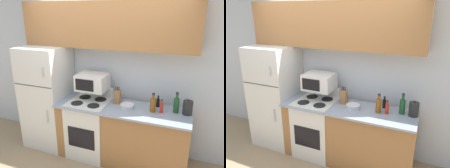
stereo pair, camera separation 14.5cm
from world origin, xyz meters
TOP-DOWN VIEW (x-y plane):
  - ground_plane at (0.00, 0.00)m, footprint 12.00×12.00m
  - wall_back at (0.00, 0.72)m, footprint 8.00×0.05m
  - lower_cabinets at (0.36, 0.30)m, footprint 2.01×0.65m
  - refrigerator at (-1.00, 0.34)m, footprint 0.72×0.71m
  - upper_cabinets at (0.00, 0.54)m, footprint 2.73×0.31m
  - stove at (-0.18, 0.29)m, footprint 0.62×0.63m
  - microwave at (-0.16, 0.40)m, footprint 0.47×0.38m
  - knife_block at (0.25, 0.40)m, footprint 0.09×0.09m
  - bowl at (0.45, 0.29)m, footprint 0.21×0.21m
  - bottle_hot_sauce at (0.94, 0.31)m, footprint 0.05×0.05m
  - bottle_whiskey at (0.82, 0.30)m, footprint 0.08×0.08m
  - bottle_wine_green at (1.13, 0.39)m, footprint 0.08×0.08m
  - bottle_soy_sauce at (0.86, 0.49)m, footprint 0.05×0.05m
  - kettle at (1.28, 0.39)m, footprint 0.13×0.13m

SIDE VIEW (x-z plane):
  - ground_plane at x=0.00m, z-range 0.00..0.00m
  - lower_cabinets at x=0.36m, z-range 0.00..0.93m
  - stove at x=-0.18m, z-range -0.06..1.03m
  - refrigerator at x=-1.00m, z-range 0.00..1.75m
  - bowl at x=0.45m, z-range 0.93..0.99m
  - bottle_soy_sauce at x=0.86m, z-range 0.91..1.09m
  - bottle_hot_sauce at x=0.94m, z-range 0.90..1.10m
  - kettle at x=1.28m, z-range 0.91..1.13m
  - knife_block at x=0.25m, z-range 0.90..1.17m
  - bottle_whiskey at x=0.82m, z-range 0.90..1.18m
  - bottle_wine_green at x=1.13m, z-range 0.89..1.19m
  - microwave at x=-0.16m, z-range 1.10..1.35m
  - wall_back at x=0.00m, z-range 0.00..2.55m
  - upper_cabinets at x=0.00m, z-range 1.75..2.43m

